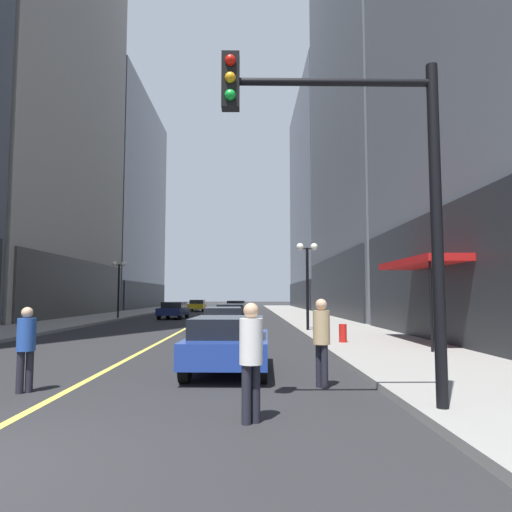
# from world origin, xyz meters

# --- Properties ---
(ground_plane) EXTENTS (200.00, 200.00, 0.00)m
(ground_plane) POSITION_xyz_m (0.00, 35.00, 0.00)
(ground_plane) COLOR #262628
(sidewalk_left) EXTENTS (4.50, 78.00, 0.15)m
(sidewalk_left) POSITION_xyz_m (-8.25, 35.00, 0.07)
(sidewalk_left) COLOR gray
(sidewalk_left) RESTS_ON ground
(sidewalk_right) EXTENTS (4.50, 78.00, 0.15)m
(sidewalk_right) POSITION_xyz_m (8.25, 35.00, 0.07)
(sidewalk_right) COLOR gray
(sidewalk_right) RESTS_ON ground
(lane_centre_stripe) EXTENTS (0.16, 70.00, 0.01)m
(lane_centre_stripe) POSITION_xyz_m (0.00, 35.00, 0.00)
(lane_centre_stripe) COLOR #E5D64C
(lane_centre_stripe) RESTS_ON ground
(building_left_mid) EXTENTS (11.01, 24.00, 39.89)m
(building_left_mid) POSITION_xyz_m (-15.90, 34.50, 19.86)
(building_left_mid) COLOR #A8A399
(building_left_mid) RESTS_ON ground
(building_left_far) EXTENTS (15.88, 26.00, 29.51)m
(building_left_far) POSITION_xyz_m (-18.34, 60.00, 14.71)
(building_left_far) COLOR slate
(building_left_far) RESTS_ON ground
(building_right_mid) EXTENTS (14.21, 24.00, 47.63)m
(building_right_mid) POSITION_xyz_m (17.50, 34.50, 23.74)
(building_right_mid) COLOR slate
(building_right_mid) RESTS_ON ground
(building_right_far) EXTENTS (11.23, 26.00, 30.56)m
(building_right_far) POSITION_xyz_m (16.01, 60.00, 15.21)
(building_right_far) COLOR #4C515B
(building_right_far) RESTS_ON ground
(storefront_awning_right) EXTENTS (1.60, 5.35, 3.12)m
(storefront_awning_right) POSITION_xyz_m (9.69, 11.71, 2.99)
(storefront_awning_right) COLOR #B21414
(storefront_awning_right) RESTS_ON ground
(car_blue) EXTENTS (2.02, 4.16, 1.32)m
(car_blue) POSITION_xyz_m (3.01, 6.48, 0.72)
(car_blue) COLOR navy
(car_blue) RESTS_ON ground
(car_silver) EXTENTS (1.86, 4.68, 1.32)m
(car_silver) POSITION_xyz_m (2.39, 15.63, 0.72)
(car_silver) COLOR #B7B7BC
(car_silver) RESTS_ON ground
(car_black) EXTENTS (1.82, 4.65, 1.32)m
(car_black) POSITION_xyz_m (2.46, 23.32, 0.72)
(car_black) COLOR black
(car_black) RESTS_ON ground
(car_navy) EXTENTS (2.02, 4.40, 1.32)m
(car_navy) POSITION_xyz_m (-2.41, 32.24, 0.72)
(car_navy) COLOR #141E4C
(car_navy) RESTS_ON ground
(car_green) EXTENTS (2.05, 4.40, 1.32)m
(car_green) POSITION_xyz_m (2.32, 40.74, 0.72)
(car_green) COLOR #196038
(car_green) RESTS_ON ground
(car_yellow) EXTENTS (1.81, 4.43, 1.32)m
(car_yellow) POSITION_xyz_m (-2.49, 50.01, 0.72)
(car_yellow) COLOR yellow
(car_yellow) RESTS_ON ground
(pedestrian_in_white_shirt) EXTENTS (0.47, 0.47, 1.73)m
(pedestrian_in_white_shirt) POSITION_xyz_m (3.52, 2.01, 1.01)
(pedestrian_in_white_shirt) COLOR black
(pedestrian_in_white_shirt) RESTS_ON ground
(pedestrian_in_blue_hoodie) EXTENTS (0.48, 0.48, 1.61)m
(pedestrian_in_blue_hoodie) POSITION_xyz_m (-0.75, 4.19, 0.94)
(pedestrian_in_blue_hoodie) COLOR black
(pedestrian_in_blue_hoodie) RESTS_ON ground
(pedestrian_in_tan_trench) EXTENTS (0.47, 0.47, 1.77)m
(pedestrian_in_tan_trench) POSITION_xyz_m (4.96, 4.59, 1.03)
(pedestrian_in_tan_trench) COLOR black
(pedestrian_in_tan_trench) RESTS_ON ground
(traffic_light_near_right) EXTENTS (3.43, 0.35, 5.65)m
(traffic_light_near_right) POSITION_xyz_m (5.35, 2.24, 3.74)
(traffic_light_near_right) COLOR black
(traffic_light_near_right) RESTS_ON ground
(street_lamp_left_far) EXTENTS (1.06, 0.36, 4.43)m
(street_lamp_left_far) POSITION_xyz_m (-6.40, 30.87, 3.26)
(street_lamp_left_far) COLOR black
(street_lamp_left_far) RESTS_ON ground
(street_lamp_right_mid) EXTENTS (1.06, 0.36, 4.43)m
(street_lamp_right_mid) POSITION_xyz_m (6.40, 18.18, 3.26)
(street_lamp_right_mid) COLOR black
(street_lamp_right_mid) RESTS_ON ground
(fire_hydrant_right) EXTENTS (0.28, 0.28, 0.80)m
(fire_hydrant_right) POSITION_xyz_m (6.90, 12.12, 0.40)
(fire_hydrant_right) COLOR red
(fire_hydrant_right) RESTS_ON ground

